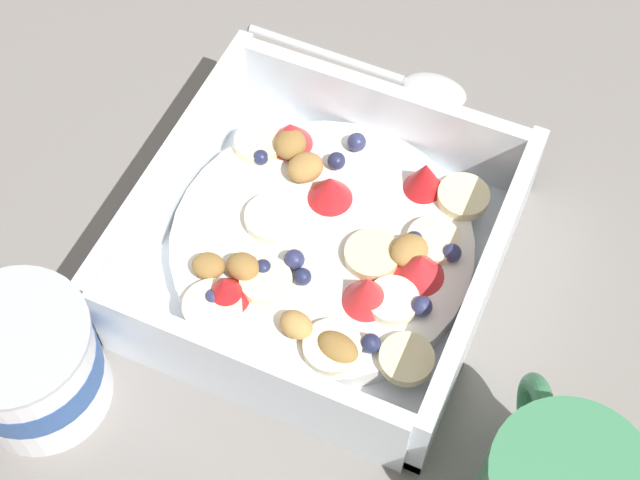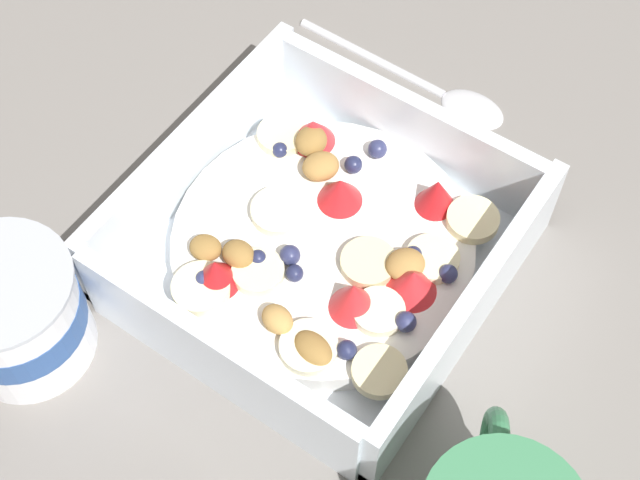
# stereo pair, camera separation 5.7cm
# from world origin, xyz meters

# --- Properties ---
(ground_plane) EXTENTS (2.40, 2.40, 0.00)m
(ground_plane) POSITION_xyz_m (0.00, 0.00, 0.00)
(ground_plane) COLOR gray
(fruit_bowl) EXTENTS (0.21, 0.21, 0.07)m
(fruit_bowl) POSITION_xyz_m (-0.00, -0.01, 0.02)
(fruit_bowl) COLOR white
(fruit_bowl) RESTS_ON ground
(spoon) EXTENTS (0.03, 0.17, 0.01)m
(spoon) POSITION_xyz_m (0.17, 0.00, 0.00)
(spoon) COLOR silver
(spoon) RESTS_ON ground
(yogurt_cup) EXTENTS (0.08, 0.08, 0.08)m
(yogurt_cup) POSITION_xyz_m (-0.15, 0.10, 0.04)
(yogurt_cup) COLOR white
(yogurt_cup) RESTS_ON ground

